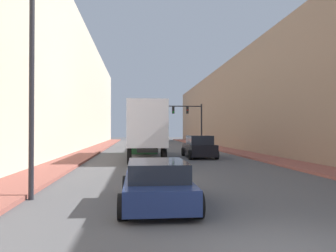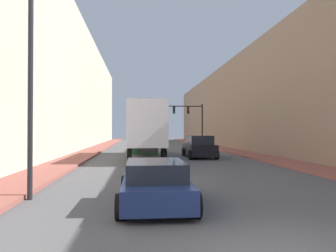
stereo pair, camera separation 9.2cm
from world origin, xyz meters
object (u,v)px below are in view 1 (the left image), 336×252
Objects in this scene: semi_truck at (145,129)px; traffic_signal_gantry at (191,117)px; suv_car at (199,147)px; street_lamp at (32,35)px; sedan_car at (157,183)px.

traffic_signal_gantry is (6.38, 15.91, 1.56)m from semi_truck.
semi_truck is 17.21m from traffic_signal_gantry.
semi_truck is 4.58m from suv_car.
street_lamp is (-8.28, -15.26, 4.34)m from suv_car.
suv_car is 0.88× the size of traffic_signal_gantry.
sedan_car is 0.53× the size of street_lamp.
semi_truck is at bearing -178.28° from suv_car.
street_lamp reaches higher than suv_car.
traffic_signal_gantry is at bearing 71.59° from street_lamp.
sedan_car is at bearing -101.40° from traffic_signal_gantry.
suv_car is (4.42, 16.32, 0.21)m from sedan_car.
sedan_car is at bearing -15.41° from street_lamp.
street_lamp is at bearing -104.65° from semi_truck.
semi_truck is 15.90m from street_lamp.
traffic_signal_gantry reaches higher than suv_car.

